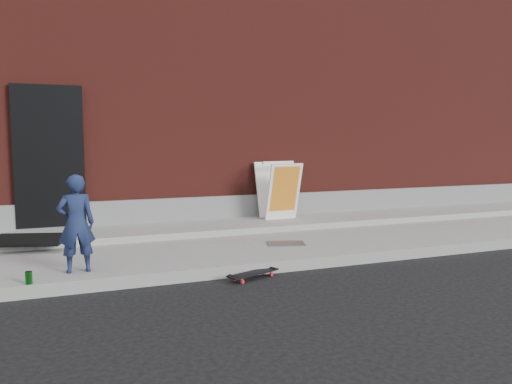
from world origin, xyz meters
name	(u,v)px	position (x,y,z in m)	size (l,w,h in m)	color
ground	(272,274)	(0.00, 0.00, 0.00)	(80.00, 80.00, 0.00)	black
sidewalk	(234,244)	(0.00, 1.50, 0.07)	(20.00, 3.00, 0.15)	gray
apron	(217,227)	(0.00, 2.40, 0.20)	(20.00, 1.20, 0.10)	gray
building	(164,106)	(0.00, 6.99, 2.50)	(20.00, 8.10, 5.00)	#5C1F19
child	(76,224)	(-2.28, 0.38, 0.72)	(0.41, 0.27, 1.13)	#1A254B
skateboard	(253,274)	(-0.30, -0.12, 0.06)	(0.70, 0.41, 0.08)	red
pizza_sign	(279,190)	(1.21, 2.58, 0.77)	(0.68, 0.78, 1.03)	white
soda_can	(29,278)	(-2.78, 0.05, 0.22)	(0.07, 0.07, 0.14)	#17741D
doormat	(28,240)	(-2.90, 2.00, 0.27)	(1.07, 0.86, 0.03)	black
utility_plate	(286,243)	(0.61, 0.91, 0.16)	(0.53, 0.34, 0.02)	#5E5E63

